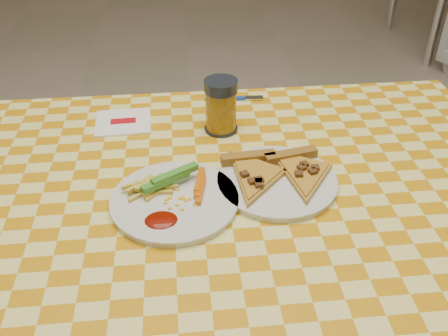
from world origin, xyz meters
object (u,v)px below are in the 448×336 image
(plate_right, at_px, (277,182))
(drink_glass, at_px, (221,106))
(table, at_px, (226,220))
(plate_left, at_px, (175,202))

(plate_right, xyz_separation_m, drink_glass, (-0.09, 0.22, 0.06))
(table, height_order, drink_glass, drink_glass)
(table, distance_m, drink_glass, 0.27)
(plate_left, xyz_separation_m, plate_right, (0.20, 0.04, 0.00))
(plate_left, bearing_deg, drink_glass, 66.64)
(plate_left, height_order, plate_right, same)
(table, xyz_separation_m, drink_glass, (0.01, 0.24, 0.14))
(table, height_order, plate_right, plate_right)
(plate_left, height_order, drink_glass, drink_glass)
(drink_glass, bearing_deg, plate_left, -113.36)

